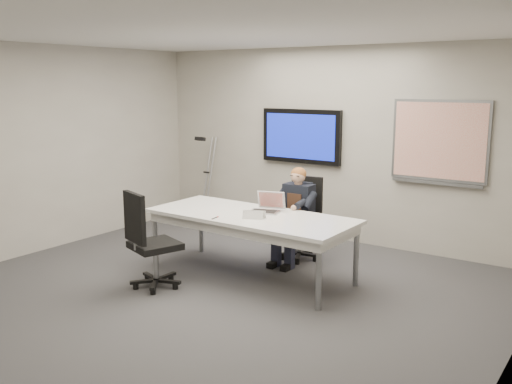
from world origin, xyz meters
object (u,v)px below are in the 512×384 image
Objects in this scene: seated_person at (292,225)px; conference_table at (251,221)px; office_chair_far at (301,233)px; office_chair_near at (152,258)px; laptop at (267,207)px.

conference_table is at bearing -101.91° from seated_person.
office_chair_near is at bearing -119.31° from office_chair_far.
conference_table is 2.03× the size of seated_person.
office_chair_far is at bearing 83.50° from conference_table.
office_chair_far is 0.87× the size of seated_person.
seated_person is at bearing 67.23° from laptop.
seated_person reaches higher than conference_table.
laptop is at bearing -99.41° from office_chair_far.
seated_person is (0.13, 0.73, -0.18)m from conference_table.
seated_person is at bearing -97.22° from office_chair_near.
seated_person is (0.00, -0.24, 0.16)m from office_chair_far.
laptop is at bearing -104.51° from office_chair_near.
seated_person is 0.60m from laptop.
laptop reaches higher than conference_table.
office_chair_far is (0.12, 0.97, -0.34)m from conference_table.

